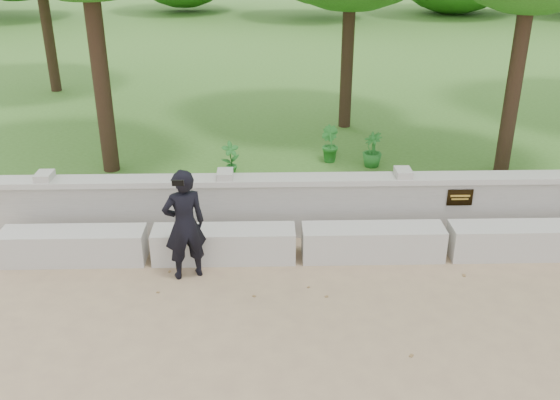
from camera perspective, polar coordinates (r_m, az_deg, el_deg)
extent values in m
plane|color=#9C845F|center=(7.32, 18.73, -12.21)|extent=(80.00, 80.00, 0.00)
cube|color=#406C25|center=(20.04, 5.69, 12.54)|extent=(40.00, 22.00, 0.25)
cube|color=#B7B4AC|center=(8.76, -18.33, -4.01)|extent=(1.90, 0.45, 0.45)
cube|color=#B7B4AC|center=(8.40, -5.13, -4.04)|extent=(1.90, 0.45, 0.45)
cube|color=#B7B4AC|center=(8.50, 8.47, -3.84)|extent=(1.90, 0.45, 0.45)
cube|color=#B7B4AC|center=(9.06, 21.06, -3.47)|extent=(1.90, 0.45, 0.45)
cube|color=#ACA9A2|center=(9.25, 13.96, -0.63)|extent=(12.50, 0.25, 0.82)
cube|color=#B7B4AC|center=(9.07, 14.25, 1.95)|extent=(12.50, 0.35, 0.08)
cube|color=black|center=(9.13, 16.13, 0.22)|extent=(0.36, 0.02, 0.24)
imported|color=black|center=(7.84, -8.73, -2.24)|extent=(0.63, 0.52, 1.47)
cube|color=black|center=(7.29, -9.33, 1.54)|extent=(0.14, 0.07, 0.07)
cylinder|color=#382619|center=(16.50, -20.69, 15.75)|extent=(0.26, 0.26, 3.80)
cylinder|color=#382619|center=(10.58, -16.32, 12.94)|extent=(0.27, 0.27, 4.06)
cylinder|color=#382619|center=(12.71, 6.25, 14.64)|extent=(0.25, 0.25, 3.67)
cylinder|color=#382619|center=(10.83, 20.88, 11.49)|extent=(0.25, 0.25, 3.65)
imported|color=#277329|center=(10.48, -4.51, 3.80)|extent=(0.36, 0.30, 0.57)
imported|color=#277329|center=(11.07, 4.51, 5.12)|extent=(0.41, 0.44, 0.64)
imported|color=#277329|center=(10.92, 8.44, 4.56)|extent=(0.44, 0.45, 0.60)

